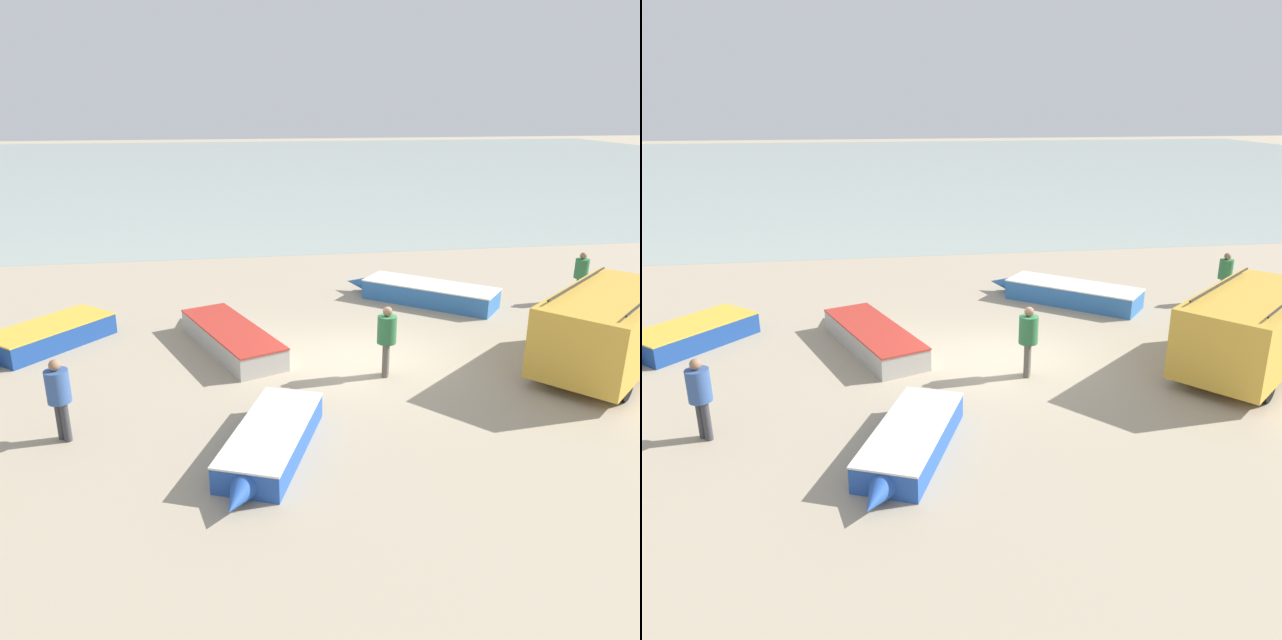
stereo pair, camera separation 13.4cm
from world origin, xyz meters
The scene contains 10 objects.
ground_plane centered at (0.00, 0.00, 0.00)m, with size 200.00×200.00×0.00m, color tan.
sea_water centered at (0.00, 52.00, 0.00)m, with size 120.00×80.00×0.01m, color #99A89E.
parked_van centered at (5.96, -1.39, 1.12)m, with size 5.09×4.75×2.14m.
fishing_rowboat_0 centered at (-8.36, 2.44, 0.31)m, with size 3.46×3.72×0.62m.
fishing_rowboat_1 centered at (3.23, 4.68, 0.33)m, with size 4.78×4.22×0.66m.
fishing_rowboat_2 centered at (-2.73, -4.14, 0.28)m, with size 2.41×4.00×0.55m.
fishing_rowboat_3 centered at (-3.38, 1.64, 0.31)m, with size 2.84×5.22×0.62m.
fisherman_1 centered at (-6.76, -2.91, 1.04)m, with size 0.46×0.46×1.75m.
fisherman_2 centered at (8.41, 3.91, 1.02)m, with size 0.45×0.45×1.70m.
fisherman_3 centered at (0.41, -0.91, 1.07)m, with size 0.47×0.47×1.79m.
Camera 2 is at (-3.31, -14.66, 6.47)m, focal length 35.00 mm.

